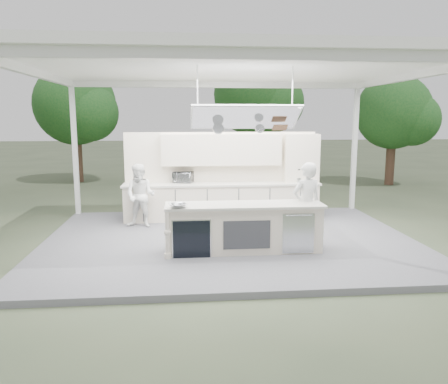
{
  "coord_description": "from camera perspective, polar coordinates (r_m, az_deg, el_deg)",
  "views": [
    {
      "loc": [
        -0.97,
        -9.22,
        2.74
      ],
      "look_at": [
        -0.08,
        0.4,
        1.09
      ],
      "focal_mm": 35.0,
      "sensor_mm": 36.0,
      "label": 1
    }
  ],
  "objects": [
    {
      "name": "head_chef",
      "position": [
        9.04,
        10.71,
        -1.64
      ],
      "size": [
        0.72,
        0.57,
        1.74
      ],
      "primitive_type": "imported",
      "rotation": [
        0.0,
        0.0,
        3.41
      ],
      "color": "silver",
      "rests_on": "stage_deck"
    },
    {
      "name": "bowl_large",
      "position": [
        8.23,
        -6.06,
        -1.78
      ],
      "size": [
        0.41,
        0.41,
        0.08
      ],
      "primitive_type": "imported",
      "rotation": [
        0.0,
        0.0,
        0.29
      ],
      "color": "#BBBDC3",
      "rests_on": "demo_island"
    },
    {
      "name": "tent",
      "position": [
        9.31,
        0.8,
        15.68
      ],
      "size": [
        8.2,
        6.2,
        3.86
      ],
      "color": "white",
      "rests_on": "ground"
    },
    {
      "name": "bowl_small",
      "position": [
        8.23,
        -5.55,
        -1.81
      ],
      "size": [
        0.25,
        0.25,
        0.07
      ],
      "primitive_type": "imported",
      "rotation": [
        0.0,
        0.0,
        0.14
      ],
      "color": "silver",
      "rests_on": "demo_island"
    },
    {
      "name": "ground",
      "position": [
        9.66,
        0.72,
        -6.78
      ],
      "size": [
        90.0,
        90.0,
        0.0
      ],
      "primitive_type": "plane",
      "color": "#4B543A",
      "rests_on": "ground"
    },
    {
      "name": "demo_island",
      "position": [
        8.65,
        2.54,
        -4.66
      ],
      "size": [
        3.1,
        0.79,
        0.95
      ],
      "color": "#EDE2C9",
      "rests_on": "stage_deck"
    },
    {
      "name": "sous_chef",
      "position": [
        10.69,
        -10.85,
        -0.47
      ],
      "size": [
        0.88,
        0.76,
        1.54
      ],
      "primitive_type": "imported",
      "rotation": [
        0.0,
        0.0,
        -0.28
      ],
      "color": "white",
      "rests_on": "stage_deck"
    },
    {
      "name": "back_counter",
      "position": [
        11.36,
        -0.27,
        -1.18
      ],
      "size": [
        5.08,
        0.72,
        0.95
      ],
      "color": "#EDE2C9",
      "rests_on": "stage_deck"
    },
    {
      "name": "toaster_oven",
      "position": [
        11.4,
        -5.35,
        1.93
      ],
      "size": [
        0.58,
        0.47,
        0.28
      ],
      "primitive_type": "imported",
      "rotation": [
        0.0,
        0.0,
        -0.28
      ],
      "color": "silver",
      "rests_on": "back_counter"
    },
    {
      "name": "back_wall_unit",
      "position": [
        11.48,
        1.85,
        3.85
      ],
      "size": [
        5.05,
        0.48,
        2.25
      ],
      "color": "#EDE2C9",
      "rests_on": "stage_deck"
    },
    {
      "name": "stage_deck",
      "position": [
        9.65,
        0.72,
        -6.44
      ],
      "size": [
        8.0,
        6.0,
        0.12
      ],
      "primitive_type": "cube",
      "color": "#5B5B60",
      "rests_on": "ground"
    },
    {
      "name": "tree_cluster",
      "position": [
        19.02,
        -2.88,
        11.32
      ],
      "size": [
        19.55,
        9.4,
        5.85
      ],
      "color": "#4D3326",
      "rests_on": "ground"
    }
  ]
}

